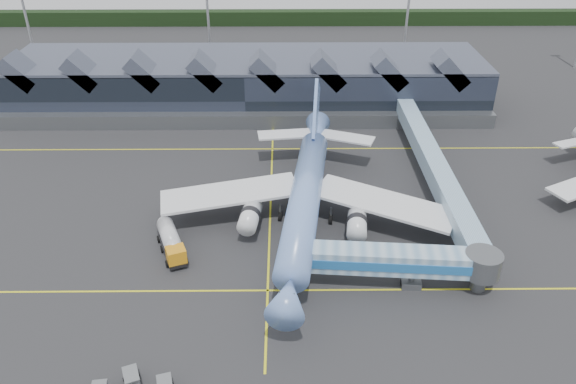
{
  "coord_description": "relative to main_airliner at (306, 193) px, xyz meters",
  "views": [
    {
      "loc": [
        1.86,
        -56.84,
        42.09
      ],
      "look_at": [
        2.43,
        5.39,
        5.0
      ],
      "focal_mm": 35.0,
      "sensor_mm": 36.0,
      "label": 1
    }
  ],
  "objects": [
    {
      "name": "taxi_stripes",
      "position": [
        -4.79,
        3.7,
        -4.29
      ],
      "size": [
        120.0,
        60.0,
        0.01
      ],
      "color": "yellow",
      "rests_on": "ground"
    },
    {
      "name": "jet_bridge",
      "position": [
        10.5,
        -13.52,
        -0.91
      ],
      "size": [
        23.91,
        5.36,
        5.03
      ],
      "rotation": [
        0.0,
        0.0,
        -0.08
      ],
      "color": "#739CBF",
      "rests_on": "ground"
    },
    {
      "name": "tree_line_far",
      "position": [
        -4.79,
        103.7,
        -2.3
      ],
      "size": [
        260.0,
        4.0,
        4.0
      ],
      "primitive_type": "cube",
      "color": "black",
      "rests_on": "ground"
    },
    {
      "name": "ground",
      "position": [
        -4.79,
        -6.3,
        -4.3
      ],
      "size": [
        260.0,
        260.0,
        0.0
      ],
      "primitive_type": "plane",
      "color": "#29292C",
      "rests_on": "ground"
    },
    {
      "name": "light_masts",
      "position": [
        16.21,
        56.5,
        8.19
      ],
      "size": [
        132.4,
        42.56,
        22.45
      ],
      "color": "#9B9EA4",
      "rests_on": "ground"
    },
    {
      "name": "main_airliner",
      "position": [
        0.0,
        0.0,
        0.0
      ],
      "size": [
        39.29,
        45.51,
        14.62
      ],
      "rotation": [
        0.0,
        0.0,
        -0.13
      ],
      "color": "#6C93DB",
      "rests_on": "ground"
    },
    {
      "name": "fuel_truck",
      "position": [
        -16.89,
        -6.74,
        -2.64
      ],
      "size": [
        4.99,
        8.7,
        2.96
      ],
      "rotation": [
        0.0,
        0.0,
        0.37
      ],
      "color": "black",
      "rests_on": "ground"
    },
    {
      "name": "terminal",
      "position": [
        -9.85,
        41.05,
        0.58
      ],
      "size": [
        90.0,
        22.25,
        12.52
      ],
      "color": "black",
      "rests_on": "ground"
    }
  ]
}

